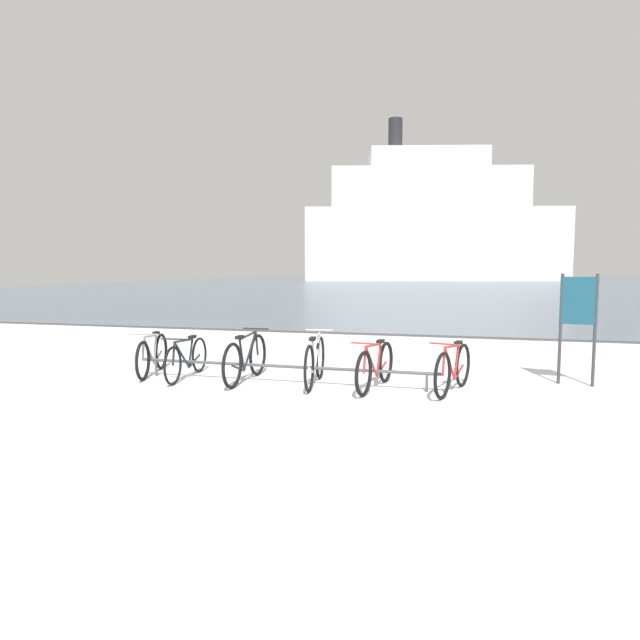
% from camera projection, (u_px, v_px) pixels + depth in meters
% --- Properties ---
extents(ground, '(80.00, 132.00, 0.08)m').
position_uv_depth(ground, '(452.00, 285.00, 57.33)').
color(ground, white).
extents(bike_rack, '(5.11, 0.08, 0.31)m').
position_uv_depth(bike_rack, '(282.00, 367.00, 8.86)').
color(bike_rack, '#4C5156').
rests_on(bike_rack, ground).
extents(bicycle_0, '(0.57, 1.64, 0.77)m').
position_uv_depth(bicycle_0, '(152.00, 355.00, 9.58)').
color(bicycle_0, black).
rests_on(bicycle_0, ground).
extents(bicycle_1, '(0.46, 1.72, 0.74)m').
position_uv_depth(bicycle_1, '(187.00, 359.00, 9.26)').
color(bicycle_1, black).
rests_on(bicycle_1, ground).
extents(bicycle_2, '(0.46, 1.80, 0.84)m').
position_uv_depth(bicycle_2, '(246.00, 359.00, 9.00)').
color(bicycle_2, black).
rests_on(bicycle_2, ground).
extents(bicycle_3, '(0.46, 1.74, 0.84)m').
position_uv_depth(bicycle_3, '(315.00, 361.00, 8.74)').
color(bicycle_3, black).
rests_on(bicycle_3, ground).
extents(bicycle_4, '(0.46, 1.74, 0.78)m').
position_uv_depth(bicycle_4, '(375.00, 366.00, 8.46)').
color(bicycle_4, black).
rests_on(bicycle_4, ground).
extents(bicycle_5, '(0.59, 1.61, 0.80)m').
position_uv_depth(bicycle_5, '(453.00, 369.00, 8.20)').
color(bicycle_5, black).
rests_on(bicycle_5, ground).
extents(info_sign, '(0.55, 0.15, 1.77)m').
position_uv_depth(info_sign, '(578.00, 311.00, 8.66)').
color(info_sign, '#33383D').
rests_on(info_sign, ground).
extents(ferry_ship, '(36.73, 18.65, 22.33)m').
position_uv_depth(ferry_ship, '(430.00, 227.00, 77.26)').
color(ferry_ship, white).
rests_on(ferry_ship, ground).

